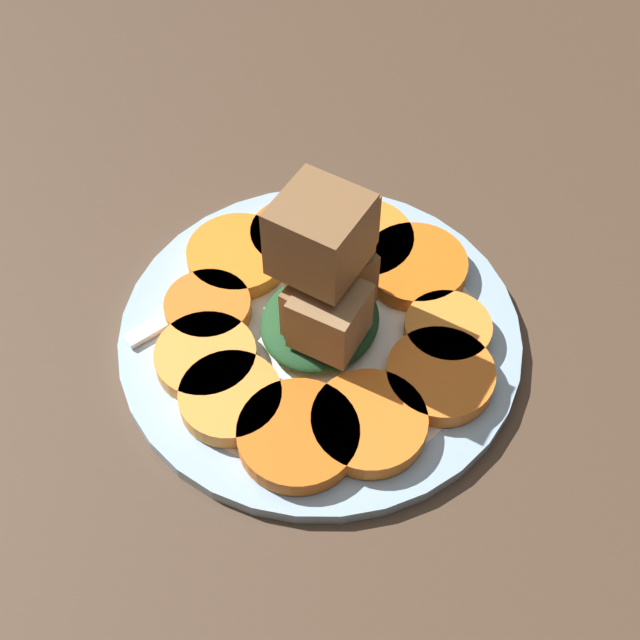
{
  "coord_description": "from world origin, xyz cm",
  "views": [
    {
      "loc": [
        29.83,
        16.19,
        49.05
      ],
      "look_at": [
        0.0,
        0.0,
        4.1
      ],
      "focal_mm": 50.0,
      "sensor_mm": 36.0,
      "label": 1
    }
  ],
  "objects": [
    {
      "name": "carrot_slice_4",
      "position": [
        -2.38,
        -7.6,
        3.72
      ],
      "size": [
        6.87,
        6.87,
        1.23
      ],
      "primitive_type": "cylinder",
      "color": "orange",
      "rests_on": "plate"
    },
    {
      "name": "carrot_slice_2",
      "position": [
        -7.49,
        -0.93,
        3.72
      ],
      "size": [
        7.29,
        7.29,
        1.23
      ],
      "primitive_type": "cylinder",
      "color": "orange",
      "rests_on": "plate"
    },
    {
      "name": "carrot_slice_7",
      "position": [
        7.45,
        -2.05,
        3.72
      ],
      "size": [
        6.22,
        6.22,
        1.23
      ],
      "primitive_type": "cylinder",
      "color": "orange",
      "rests_on": "plate"
    },
    {
      "name": "table_slab",
      "position": [
        0.0,
        0.0,
        1.0
      ],
      "size": [
        120.0,
        120.0,
        2.0
      ],
      "primitive_type": "cube",
      "color": "#4C3828",
      "rests_on": "ground"
    },
    {
      "name": "fork",
      "position": [
        -2.15,
        -6.22,
        3.3
      ],
      "size": [
        17.81,
        9.09,
        0.4
      ],
      "rotation": [
        0.0,
        0.0,
        -0.41
      ],
      "color": "silver",
      "rests_on": "plate"
    },
    {
      "name": "carrot_slice_5",
      "position": [
        2.33,
        -6.97,
        3.72
      ],
      "size": [
        5.59,
        5.59,
        1.23
      ],
      "primitive_type": "cylinder",
      "color": "orange",
      "rests_on": "plate"
    },
    {
      "name": "center_pile",
      "position": [
        -0.16,
        0.37,
        7.92
      ],
      "size": [
        8.24,
        7.37,
        11.34
      ],
      "color": "#1E4723",
      "rests_on": "plate"
    },
    {
      "name": "carrot_slice_9",
      "position": [
        5.03,
        6.01,
        3.72
      ],
      "size": [
        6.89,
        6.89,
        1.23
      ],
      "primitive_type": "cylinder",
      "color": "orange",
      "rests_on": "plate"
    },
    {
      "name": "carrot_slice_1",
      "position": [
        -7.26,
        3.33,
        3.72
      ],
      "size": [
        6.95,
        6.95,
        1.23
      ],
      "primitive_type": "cylinder",
      "color": "orange",
      "rests_on": "plate"
    },
    {
      "name": "carrot_slice_0",
      "position": [
        -3.42,
        7.34,
        3.72
      ],
      "size": [
        5.55,
        5.55,
        1.23
      ],
      "primitive_type": "cylinder",
      "color": "orange",
      "rests_on": "plate"
    },
    {
      "name": "carrot_slice_10",
      "position": [
        -0.06,
        8.34,
        3.72
      ],
      "size": [
        6.66,
        6.66,
        1.23
      ],
      "primitive_type": "cylinder",
      "color": "orange",
      "rests_on": "plate"
    },
    {
      "name": "carrot_slice_6",
      "position": [
        5.67,
        -4.97,
        3.72
      ],
      "size": [
        6.32,
        6.32,
        1.23
      ],
      "primitive_type": "cylinder",
      "color": "#F99438",
      "rests_on": "plate"
    },
    {
      "name": "carrot_slice_8",
      "position": [
        7.74,
        2.76,
        3.72
      ],
      "size": [
        7.2,
        7.2,
        1.23
      ],
      "primitive_type": "cylinder",
      "color": "orange",
      "rests_on": "plate"
    },
    {
      "name": "carrot_slice_3",
      "position": [
        -5.86,
        -4.99,
        3.72
      ],
      "size": [
        6.38,
        6.38,
        1.23
      ],
      "primitive_type": "cylinder",
      "color": "orange",
      "rests_on": "plate"
    },
    {
      "name": "plate",
      "position": [
        0.0,
        0.0,
        2.52
      ],
      "size": [
        25.86,
        25.86,
        1.05
      ],
      "color": "#99B7D1",
      "rests_on": "table_slab"
    }
  ]
}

